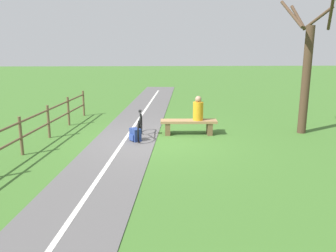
% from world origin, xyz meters
% --- Properties ---
extents(ground_plane, '(80.00, 80.00, 0.00)m').
position_xyz_m(ground_plane, '(0.00, 0.00, 0.00)').
color(ground_plane, '#3D6B28').
extents(paved_path, '(5.50, 36.01, 0.02)m').
position_xyz_m(paved_path, '(1.35, 4.00, 0.01)').
color(paved_path, '#565454').
rests_on(paved_path, ground_plane).
extents(path_centre_line, '(3.31, 31.85, 0.00)m').
position_xyz_m(path_centre_line, '(1.35, 4.00, 0.02)').
color(path_centre_line, silver).
rests_on(path_centre_line, paved_path).
extents(bench, '(1.82, 0.52, 0.47)m').
position_xyz_m(bench, '(-1.07, -0.68, 0.33)').
color(bench, '#937047').
rests_on(bench, ground_plane).
extents(person_seated, '(0.34, 0.34, 0.78)m').
position_xyz_m(person_seated, '(-1.37, -0.67, 0.81)').
color(person_seated, orange).
rests_on(person_seated, bench).
extents(bicycle, '(0.09, 1.74, 0.84)m').
position_xyz_m(bicycle, '(0.48, -0.34, 0.35)').
color(bicycle, black).
rests_on(bicycle, ground_plane).
extents(backpack, '(0.38, 0.42, 0.40)m').
position_xyz_m(backpack, '(0.61, 0.09, 0.20)').
color(backpack, navy).
rests_on(backpack, ground_plane).
extents(fence_roadside, '(1.27, 10.51, 1.03)m').
position_xyz_m(fence_roadside, '(3.52, 1.29, 0.61)').
color(fence_roadside, brown).
rests_on(fence_roadside, ground_plane).
extents(tree_mid_field, '(1.55, 1.46, 4.32)m').
position_xyz_m(tree_mid_field, '(-4.81, -0.74, 2.03)').
color(tree_mid_field, '#473323').
rests_on(tree_mid_field, ground_plane).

